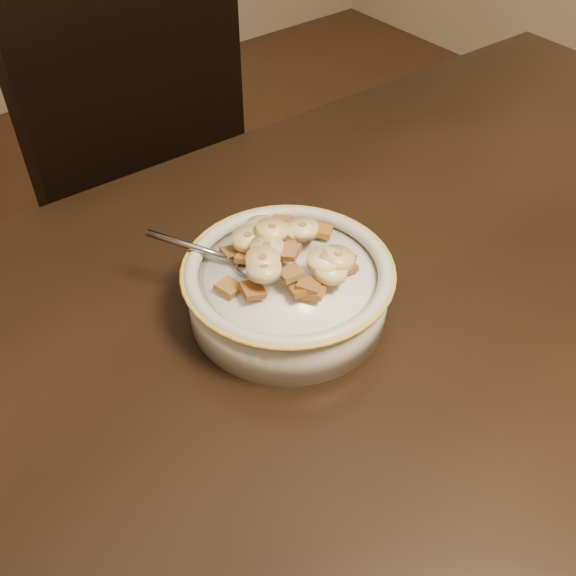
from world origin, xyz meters
TOP-DOWN VIEW (x-y plane):
  - table at (0.00, 0.00)m, footprint 1.42×0.94m
  - chair at (0.08, 0.53)m, footprint 0.48×0.48m
  - cereal_bowl at (-0.06, 0.14)m, footprint 0.19×0.19m
  - milk at (-0.06, 0.14)m, footprint 0.16×0.16m
  - spoon at (-0.08, 0.16)m, footprint 0.06×0.06m
  - cereal_square_0 at (-0.06, 0.16)m, footprint 0.03×0.03m
  - cereal_square_1 at (-0.06, 0.18)m, footprint 0.03×0.03m
  - cereal_square_2 at (-0.05, 0.16)m, footprint 0.03×0.03m
  - cereal_square_3 at (-0.01, 0.12)m, footprint 0.03×0.02m
  - cereal_square_4 at (-0.03, 0.12)m, footprint 0.03×0.03m
  - cereal_square_5 at (-0.12, 0.15)m, footprint 0.03×0.03m
  - cereal_square_6 at (-0.02, 0.20)m, footprint 0.03×0.03m
  - cereal_square_7 at (-0.05, 0.18)m, footprint 0.02×0.02m
  - cereal_square_8 at (-0.06, 0.17)m, footprint 0.03×0.03m
  - cereal_square_9 at (-0.06, 0.14)m, footprint 0.03×0.03m
  - cereal_square_10 at (-0.08, 0.17)m, footprint 0.03×0.03m
  - cereal_square_11 at (-0.06, 0.10)m, footprint 0.03×0.03m
  - cereal_square_12 at (-0.02, 0.11)m, footprint 0.02×0.02m
  - cereal_square_13 at (-0.06, 0.10)m, footprint 0.03×0.03m
  - cereal_square_14 at (-0.04, 0.10)m, footprint 0.03×0.03m
  - cereal_square_15 at (-0.09, 0.19)m, footprint 0.02×0.02m
  - cereal_square_16 at (0.00, 0.16)m, footprint 0.03×0.03m
  - cereal_square_17 at (-0.07, 0.12)m, footprint 0.02×0.02m
  - cereal_square_18 at (-0.07, 0.11)m, footprint 0.02×0.03m
  - cereal_square_19 at (-0.05, 0.17)m, footprint 0.03×0.03m
  - cereal_square_20 at (-0.11, 0.13)m, footprint 0.02×0.02m
  - cereal_square_21 at (-0.03, 0.20)m, footprint 0.02×0.02m
  - cereal_square_22 at (-0.07, 0.15)m, footprint 0.02×0.02m
  - cereal_square_23 at (-0.02, 0.17)m, footprint 0.03×0.03m
  - banana_slice_0 at (-0.06, 0.18)m, footprint 0.04×0.04m
  - banana_slice_1 at (-0.03, 0.16)m, footprint 0.04×0.04m
  - banana_slice_2 at (-0.03, 0.11)m, footprint 0.04×0.04m
  - banana_slice_3 at (-0.04, 0.10)m, footprint 0.04×0.04m
  - banana_slice_4 at (-0.05, 0.19)m, footprint 0.03×0.03m
  - banana_slice_5 at (-0.05, 0.17)m, footprint 0.04×0.04m
  - banana_slice_6 at (-0.03, 0.16)m, footprint 0.04×0.04m
  - banana_slice_7 at (-0.04, 0.11)m, footprint 0.04×0.04m
  - banana_slice_8 at (-0.09, 0.13)m, footprint 0.04×0.04m
  - banana_slice_9 at (-0.07, 0.15)m, footprint 0.04×0.04m
  - banana_slice_10 at (-0.07, 0.18)m, footprint 0.04×0.04m
  - banana_slice_11 at (-0.09, 0.14)m, footprint 0.04×0.04m

SIDE VIEW (x-z plane):
  - chair at x=0.08m, z-range 0.00..0.96m
  - table at x=0.00m, z-range 0.71..0.75m
  - cereal_bowl at x=-0.06m, z-range 0.75..0.80m
  - milk at x=-0.06m, z-range 0.79..0.80m
  - spoon at x=-0.08m, z-range 0.79..0.81m
  - cereal_square_21 at x=-0.03m, z-range 0.80..0.81m
  - cereal_square_12 at x=-0.02m, z-range 0.80..0.81m
  - cereal_square_5 at x=-0.12m, z-range 0.80..0.81m
  - cereal_square_15 at x=-0.09m, z-range 0.80..0.81m
  - cereal_square_3 at x=-0.01m, z-range 0.80..0.81m
  - cereal_square_16 at x=0.00m, z-range 0.80..0.81m
  - cereal_square_7 at x=-0.05m, z-range 0.80..0.81m
  - cereal_square_6 at x=-0.02m, z-range 0.80..0.81m
  - cereal_square_23 at x=-0.02m, z-range 0.80..0.81m
  - cereal_square_11 at x=-0.06m, z-range 0.80..0.81m
  - cereal_square_4 at x=-0.03m, z-range 0.80..0.81m
  - cereal_square_10 at x=-0.08m, z-range 0.80..0.81m
  - cereal_square_20 at x=-0.11m, z-range 0.80..0.82m
  - cereal_square_14 at x=-0.04m, z-range 0.81..0.81m
  - cereal_square_18 at x=-0.07m, z-range 0.80..0.82m
  - cereal_square_1 at x=-0.06m, z-range 0.81..0.82m
  - cereal_square_0 at x=-0.06m, z-range 0.81..0.82m
  - cereal_square_13 at x=-0.06m, z-range 0.81..0.82m
  - cereal_square_19 at x=-0.05m, z-range 0.81..0.82m
  - cereal_square_2 at x=-0.05m, z-range 0.81..0.82m
  - cereal_square_8 at x=-0.06m, z-range 0.81..0.82m
  - cereal_square_17 at x=-0.07m, z-range 0.81..0.82m
  - banana_slice_4 at x=-0.05m, z-range 0.81..0.82m
  - banana_slice_0 at x=-0.06m, z-range 0.81..0.82m
  - banana_slice_6 at x=-0.03m, z-range 0.81..0.83m
  - banana_slice_3 at x=-0.04m, z-range 0.81..0.82m
  - cereal_square_22 at x=-0.07m, z-range 0.81..0.82m
  - banana_slice_10 at x=-0.07m, z-range 0.81..0.83m
  - banana_slice_1 at x=-0.03m, z-range 0.81..0.83m
  - banana_slice_2 at x=-0.03m, z-range 0.81..0.83m
  - cereal_square_9 at x=-0.06m, z-range 0.82..0.83m
  - banana_slice_7 at x=-0.04m, z-range 0.82..0.83m
  - banana_slice_9 at x=-0.07m, z-range 0.82..0.83m
  - banana_slice_8 at x=-0.09m, z-range 0.82..0.83m
  - banana_slice_5 at x=-0.05m, z-range 0.82..0.83m
  - banana_slice_11 at x=-0.09m, z-range 0.82..0.84m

